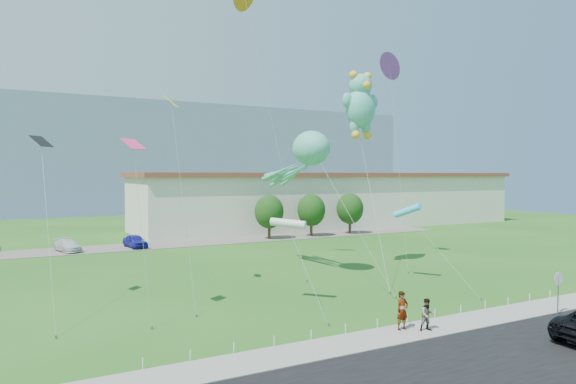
% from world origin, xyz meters
% --- Properties ---
extents(ground, '(160.00, 160.00, 0.00)m').
position_xyz_m(ground, '(0.00, 0.00, 0.00)').
color(ground, '#205417').
rests_on(ground, ground).
extents(road, '(80.00, 8.00, 0.06)m').
position_xyz_m(road, '(0.00, -8.00, 0.03)').
color(road, black).
rests_on(road, ground).
extents(sidewalk, '(80.00, 2.50, 0.10)m').
position_xyz_m(sidewalk, '(0.00, -2.75, 0.05)').
color(sidewalk, gray).
rests_on(sidewalk, ground).
extents(parking_strip, '(70.00, 6.00, 0.06)m').
position_xyz_m(parking_strip, '(0.00, 35.00, 0.03)').
color(parking_strip, '#59544C').
rests_on(parking_strip, ground).
extents(hill_ridge, '(160.00, 50.00, 25.00)m').
position_xyz_m(hill_ridge, '(0.00, 120.00, 12.50)').
color(hill_ridge, slate).
rests_on(hill_ridge, ground).
extents(warehouse, '(61.00, 15.00, 8.20)m').
position_xyz_m(warehouse, '(26.00, 44.00, 4.12)').
color(warehouse, beige).
rests_on(warehouse, ground).
extents(stop_sign, '(0.80, 0.07, 2.50)m').
position_xyz_m(stop_sign, '(9.50, -4.21, 1.87)').
color(stop_sign, slate).
rests_on(stop_sign, ground).
extents(rope_fence, '(26.05, 0.05, 0.50)m').
position_xyz_m(rope_fence, '(0.00, -1.30, 0.25)').
color(rope_fence, white).
rests_on(rope_fence, ground).
extents(tree_near, '(3.60, 3.60, 5.47)m').
position_xyz_m(tree_near, '(10.00, 34.00, 3.39)').
color(tree_near, '#3F2B19').
rests_on(tree_near, ground).
extents(tree_mid, '(3.60, 3.60, 5.47)m').
position_xyz_m(tree_mid, '(16.00, 34.00, 3.39)').
color(tree_mid, '#3F2B19').
rests_on(tree_mid, ground).
extents(tree_far, '(3.60, 3.60, 5.47)m').
position_xyz_m(tree_far, '(22.00, 34.00, 3.39)').
color(tree_far, '#3F2B19').
rests_on(tree_far, ground).
extents(pedestrian_left, '(0.72, 0.48, 1.96)m').
position_xyz_m(pedestrian_left, '(-0.24, -2.35, 1.08)').
color(pedestrian_left, gray).
rests_on(pedestrian_left, sidewalk).
extents(pedestrian_right, '(0.95, 0.83, 1.63)m').
position_xyz_m(pedestrian_right, '(0.77, -3.08, 0.92)').
color(pedestrian_right, gray).
rests_on(pedestrian_right, sidewalk).
extents(parked_car_white, '(2.80, 4.59, 1.24)m').
position_xyz_m(parked_car_white, '(-12.79, 34.57, 0.68)').
color(parked_car_white, silver).
rests_on(parked_car_white, parking_strip).
extents(parked_car_blue, '(2.26, 4.30, 1.39)m').
position_xyz_m(parked_car_blue, '(-6.04, 34.24, 0.76)').
color(parked_car_blue, '#1C1B98').
rests_on(parked_car_blue, parking_strip).
extents(octopus_kite, '(2.68, 15.19, 11.34)m').
position_xyz_m(octopus_kite, '(2.68, 12.90, 9.26)').
color(octopus_kite, teal).
rests_on(octopus_kite, ground).
extents(teddy_bear_kite, '(5.43, 9.57, 16.56)m').
position_xyz_m(teddy_bear_kite, '(8.09, 12.71, 13.90)').
color(teddy_bear_kite, teal).
rests_on(teddy_bear_kite, ground).
extents(small_kite_purple, '(3.06, 5.76, 18.42)m').
position_xyz_m(small_kite_purple, '(12.46, 14.20, 17.31)').
color(small_kite_purple, '#A438E1').
rests_on(small_kite_purple, ground).
extents(small_kite_white, '(0.52, 6.13, 5.44)m').
position_xyz_m(small_kite_white, '(-2.81, 5.13, 4.97)').
color(small_kite_white, silver).
rests_on(small_kite_white, ground).
extents(small_kite_orange, '(2.85, 7.84, 23.76)m').
position_xyz_m(small_kite_orange, '(-0.31, 17.21, 22.38)').
color(small_kite_orange, orange).
rests_on(small_kite_orange, ground).
extents(small_kite_black, '(1.29, 8.06, 10.42)m').
position_xyz_m(small_kite_black, '(-16.01, 11.26, 8.86)').
color(small_kite_black, black).
rests_on(small_kite_black, ground).
extents(small_kite_cyan, '(0.50, 8.13, 5.70)m').
position_xyz_m(small_kite_cyan, '(8.47, 7.17, 5.23)').
color(small_kite_cyan, '#37C3FA').
rests_on(small_kite_cyan, ground).
extents(small_kite_yellow, '(1.29, 7.00, 13.22)m').
position_xyz_m(small_kite_yellow, '(-8.26, 10.68, 11.22)').
color(small_kite_yellow, '#C1DB33').
rests_on(small_kite_yellow, ground).
extents(small_kite_pink, '(1.29, 3.26, 10.10)m').
position_xyz_m(small_kite_pink, '(-11.67, 6.36, 8.69)').
color(small_kite_pink, '#F1356E').
rests_on(small_kite_pink, ground).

